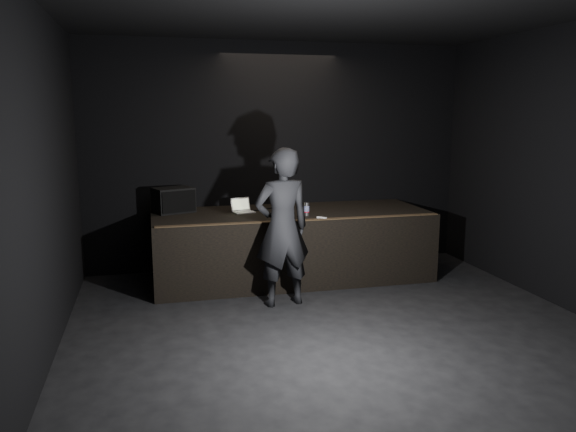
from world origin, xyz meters
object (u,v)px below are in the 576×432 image
(stage_riser, at_px, (291,245))
(stage_monitor, at_px, (174,200))
(laptop, at_px, (242,208))
(person, at_px, (282,228))
(beer_can, at_px, (307,209))

(stage_riser, relative_size, stage_monitor, 6.26)
(laptop, bearing_deg, person, -90.36)
(beer_can, bearing_deg, person, -124.93)
(laptop, bearing_deg, stage_monitor, 153.49)
(stage_riser, bearing_deg, beer_can, -69.55)
(stage_riser, distance_m, stage_monitor, 1.83)
(stage_riser, relative_size, laptop, 11.60)
(person, bearing_deg, stage_riser, -119.01)
(laptop, xyz_separation_m, person, (0.30, -1.25, -0.05))
(stage_riser, height_order, laptop, laptop)
(laptop, distance_m, person, 1.29)
(beer_can, relative_size, person, 0.09)
(laptop, xyz_separation_m, beer_can, (0.83, -0.49, 0.04))
(stage_riser, bearing_deg, person, -109.58)
(person, bearing_deg, stage_monitor, -58.55)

